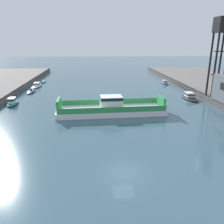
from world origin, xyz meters
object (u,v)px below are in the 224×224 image
Objects in this scene: moored_boat_near_right at (36,85)px; moored_boat_mid_left at (190,97)px; moored_boat_far_right at (13,102)px; moored_boat_near_left at (165,82)px; moored_boat_far_left at (41,82)px; moored_boat_upstream_a at (31,91)px; chain_ferry at (111,108)px; crane_tower at (222,35)px.

moored_boat_mid_left reaches higher than moored_boat_near_right.
moored_boat_far_right is (-43.12, -2.03, 0.05)m from moored_boat_mid_left.
moored_boat_far_left is at bearing 173.24° from moored_boat_near_left.
moored_boat_near_left is at bearing 13.36° from moored_boat_upstream_a.
chain_ferry is 23.30m from moored_boat_mid_left.
moored_boat_near_left is at bearing 100.09° from crane_tower.
moored_boat_near_right is 0.43× the size of crane_tower.
moored_boat_upstream_a is at bearing 86.76° from moored_boat_far_right.
moored_boat_near_right is 7.37m from moored_boat_far_left.
crane_tower is at bearing 15.72° from chain_ferry.
chain_ferry is at bearing -153.70° from moored_boat_mid_left.
moored_boat_upstream_a is (-42.46, -10.08, -0.21)m from moored_boat_near_left.
crane_tower is at bearing -17.11° from moored_boat_upstream_a.
crane_tower reaches higher than moored_boat_far_right.
chain_ferry is at bearing -53.47° from moored_boat_near_right.
moored_boat_near_left is 0.66× the size of moored_boat_far_left.
moored_boat_far_right is at bearing -90.55° from moored_boat_far_left.
moored_boat_near_left is 21.30m from moored_boat_mid_left.
moored_boat_upstream_a is at bearing -88.20° from moored_boat_far_left.
moored_boat_far_left is 28.43m from moored_boat_far_right.
chain_ferry reaches higher than moored_boat_near_left.
moored_boat_near_left reaches higher than moored_boat_upstream_a.
crane_tower reaches higher than moored_boat_near_left.
moored_boat_near_right is 1.22× the size of moored_boat_upstream_a.
chain_ferry is 2.76× the size of moored_boat_mid_left.
moored_boat_near_right is 54.14m from crane_tower.
chain_ferry is 4.00× the size of moored_boat_near_left.
crane_tower is at bearing -35.61° from moored_boat_mid_left.
moored_boat_near_right reaches higher than moored_boat_far_left.
moored_boat_mid_left is 0.45× the size of crane_tower.
moored_boat_far_left is 15.18m from moored_boat_upstream_a.
moored_boat_upstream_a is (-42.37, 11.22, -0.33)m from moored_boat_mid_left.
moored_boat_near_right is 0.91× the size of moored_boat_far_left.
moored_boat_upstream_a is 51.26m from crane_tower.
moored_boat_far_right is at bearing -177.31° from moored_boat_mid_left.
chain_ferry reaches higher than moored_boat_mid_left.
moored_boat_near_left is 0.31× the size of crane_tower.
moored_boat_upstream_a is (0.75, 13.25, -0.39)m from moored_boat_far_right.
moored_boat_mid_left is 15.75m from crane_tower.
moored_boat_far_left is (-0.21, 7.36, -0.29)m from moored_boat_near_right.
moored_boat_near_right is (-21.75, 29.35, -0.57)m from chain_ferry.
moored_boat_far_left is 1.33× the size of moored_boat_upstream_a.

